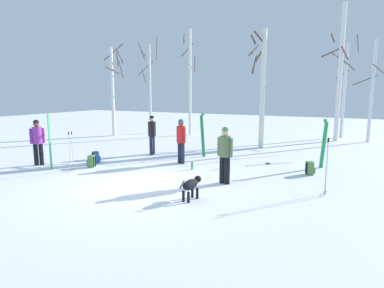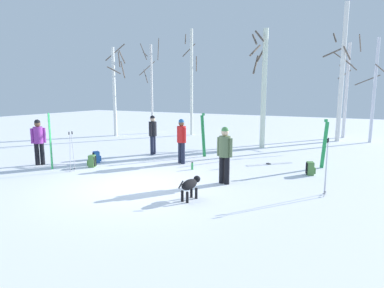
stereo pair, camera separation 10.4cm
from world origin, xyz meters
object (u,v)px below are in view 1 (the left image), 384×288
object	(u,v)px
backpack_2	(310,168)
water_bottle_1	(224,165)
ski_pair_planted_0	(203,135)
birch_tree_1	(150,86)
birch_tree_5	(344,88)
birch_tree_3	(262,85)
person_1	(152,132)
person_2	(225,151)
ski_pair_planted_2	(324,144)
water_bottle_0	(192,166)
person_0	(181,138)
birch_tree_6	(373,89)
backpack_0	(96,157)
birch_tree_4	(340,72)
birch_tree_2	(190,81)
birch_tree_0	(113,89)
backpack_1	(91,161)
ski_pair_lying_0	(269,164)
dog	(191,185)
ski_poles_0	(327,165)
ski_poles_1	(71,150)
person_3	(37,139)
ski_pair_planted_1	(50,142)

from	to	relation	value
backpack_2	water_bottle_1	distance (m)	2.90
ski_pair_planted_0	birch_tree_1	size ratio (longest dim) A/B	0.30
birch_tree_5	water_bottle_1	bearing A→B (deg)	-107.62
water_bottle_1	birch_tree_3	bearing A→B (deg)	90.55
person_1	ski_pair_planted_0	bearing A→B (deg)	13.83
ski_pair_planted_0	backpack_2	distance (m)	4.68
person_2	ski_pair_planted_0	size ratio (longest dim) A/B	0.93
ski_pair_planted_2	birch_tree_1	size ratio (longest dim) A/B	0.29
ski_pair_planted_2	water_bottle_0	world-z (taller)	ski_pair_planted_2
person_2	water_bottle_1	distance (m)	2.11
person_0	birch_tree_6	distance (m)	11.58
ski_pair_planted_2	birch_tree_5	xyz separation A→B (m)	(0.26, 8.99, 2.09)
backpack_2	birch_tree_5	bearing A→B (deg)	86.99
backpack_0	birch_tree_5	distance (m)	14.84
water_bottle_0	birch_tree_4	world-z (taller)	birch_tree_4
person_0	birch_tree_2	distance (m)	8.69
backpack_0	birch_tree_0	distance (m)	8.37
backpack_2	birch_tree_5	size ratio (longest dim) A/B	0.07
ski_pair_planted_0	backpack_1	size ratio (longest dim) A/B	4.20
water_bottle_0	birch_tree_2	world-z (taller)	birch_tree_2
water_bottle_1	person_1	bearing A→B (deg)	164.20
person_0	ski_pair_planted_0	bearing A→B (deg)	84.12
person_1	backpack_2	size ratio (longest dim) A/B	3.90
ski_pair_lying_0	birch_tree_6	bearing A→B (deg)	65.97
dog	birch_tree_0	bearing A→B (deg)	138.58
ski_pair_planted_2	birch_tree_2	world-z (taller)	birch_tree_2
dog	backpack_0	xyz separation A→B (m)	(-5.27, 2.18, -0.17)
person_1	ski_pair_lying_0	world-z (taller)	person_1
person_2	ski_poles_0	size ratio (longest dim) A/B	1.12
birch_tree_2	birch_tree_3	world-z (taller)	birch_tree_2
ski_pair_planted_2	birch_tree_4	xyz separation A→B (m)	(0.02, 7.34, 2.91)
person_2	birch_tree_2	world-z (taller)	birch_tree_2
water_bottle_1	backpack_2	bearing A→B (deg)	9.39
ski_pair_lying_0	birch_tree_3	distance (m)	4.88
ski_pair_planted_0	water_bottle_0	distance (m)	2.51
ski_pair_planted_0	ski_poles_1	world-z (taller)	ski_pair_planted_0
backpack_2	birch_tree_2	bearing A→B (deg)	138.84
person_3	birch_tree_3	xyz separation A→B (m)	(6.37, 7.65, 2.05)
birch_tree_1	birch_tree_6	world-z (taller)	birch_tree_1
person_3	ski_pair_lying_0	size ratio (longest dim) A/B	1.15
ski_poles_1	person_0	bearing A→B (deg)	45.45
ski_pair_planted_2	water_bottle_1	xyz separation A→B (m)	(-3.14, -1.71, -0.75)
ski_pair_lying_0	birch_tree_0	size ratio (longest dim) A/B	0.26
dog	water_bottle_0	bearing A→B (deg)	116.54
birch_tree_5	ski_pair_lying_0	bearing A→B (deg)	-102.91
person_3	dog	size ratio (longest dim) A/B	1.92
backpack_0	birch_tree_6	distance (m)	14.64
ski_pair_planted_1	birch_tree_0	distance (m)	9.12
person_0	person_2	bearing A→B (deg)	-36.27
birch_tree_3	ski_pair_planted_0	bearing A→B (deg)	-114.79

